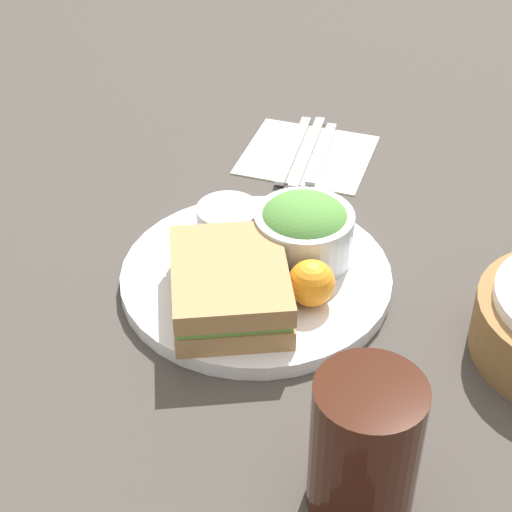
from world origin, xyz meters
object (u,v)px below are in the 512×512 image
object	(u,v)px
sandwich	(230,286)
salad_bowl	(304,230)
knife	(307,151)
spoon	(322,153)
drink_glass	(365,447)
dressing_cup	(228,222)
fork	(293,149)
plate	(256,277)

from	to	relation	value
sandwich	salad_bowl	distance (m)	0.11
sandwich	knife	xyz separation A→B (m)	(-0.32, -0.01, -0.03)
spoon	sandwich	bearing A→B (deg)	174.72
salad_bowl	knife	world-z (taller)	salad_bowl
drink_glass	spoon	size ratio (longest dim) A/B	0.84
sandwich	spoon	distance (m)	0.32
dressing_cup	knife	xyz separation A→B (m)	(-0.21, 0.03, -0.03)
salad_bowl	fork	world-z (taller)	salad_bowl
plate	spoon	world-z (taller)	plate
dressing_cup	plate	bearing A→B (deg)	44.29
spoon	dressing_cup	bearing A→B (deg)	163.53
dressing_cup	drink_glass	xyz separation A→B (m)	(0.27, 0.21, 0.03)
plate	fork	bearing A→B (deg)	-172.13
sandwich	fork	bearing A→B (deg)	-174.88
salad_bowl	dressing_cup	xyz separation A→B (m)	(-0.01, -0.09, -0.02)
salad_bowl	sandwich	bearing A→B (deg)	-25.15
dressing_cup	fork	size ratio (longest dim) A/B	0.41
knife	spoon	distance (m)	0.02
plate	salad_bowl	size ratio (longest dim) A/B	2.71
dressing_cup	drink_glass	distance (m)	0.34
dressing_cup	fork	bearing A→B (deg)	176.87
fork	spoon	size ratio (longest dim) A/B	1.11
sandwich	drink_glass	distance (m)	0.24
sandwich	salad_bowl	world-z (taller)	salad_bowl
fork	knife	distance (m)	0.02
dressing_cup	salad_bowl	bearing A→B (deg)	84.37
plate	salad_bowl	xyz separation A→B (m)	(-0.04, 0.04, 0.04)
spoon	drink_glass	bearing A→B (deg)	-165.81
sandwich	fork	world-z (taller)	sandwich
sandwich	dressing_cup	xyz separation A→B (m)	(-0.11, -0.04, -0.01)
dressing_cup	drink_glass	bearing A→B (deg)	37.04
sandwich	dressing_cup	world-z (taller)	sandwich
sandwich	spoon	size ratio (longest dim) A/B	1.17
fork	spoon	xyz separation A→B (m)	(-0.00, 0.04, 0.00)
knife	sandwich	bearing A→B (deg)	177.95
drink_glass	fork	xyz separation A→B (m)	(-0.48, -0.20, -0.06)
salad_bowl	drink_glass	size ratio (longest dim) A/B	0.82
plate	sandwich	xyz separation A→B (m)	(0.06, -0.01, 0.03)
fork	dressing_cup	bearing A→B (deg)	172.95
fork	plate	bearing A→B (deg)	-176.06
sandwich	plate	bearing A→B (deg)	172.54
sandwich	salad_bowl	size ratio (longest dim) A/B	1.68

